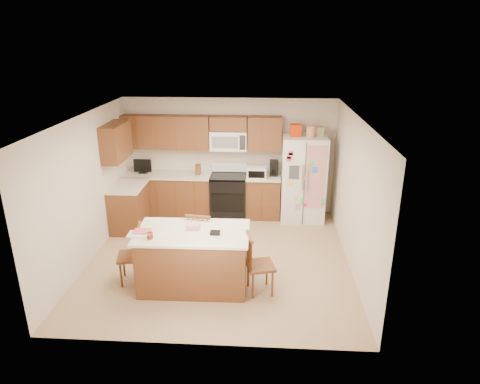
# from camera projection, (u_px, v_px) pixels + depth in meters

# --- Properties ---
(ground) EXTENTS (4.50, 4.50, 0.00)m
(ground) POSITION_uv_depth(u_px,v_px,m) (219.00, 258.00, 7.58)
(ground) COLOR tan
(ground) RESTS_ON ground
(room_shell) EXTENTS (4.60, 4.60, 2.52)m
(room_shell) POSITION_uv_depth(u_px,v_px,m) (218.00, 181.00, 7.08)
(room_shell) COLOR beige
(room_shell) RESTS_ON ground
(cabinetry) EXTENTS (3.36, 1.56, 2.15)m
(cabinetry) POSITION_uv_depth(u_px,v_px,m) (181.00, 177.00, 8.99)
(cabinetry) COLOR brown
(cabinetry) RESTS_ON ground
(stove) EXTENTS (0.76, 0.65, 1.13)m
(stove) POSITION_uv_depth(u_px,v_px,m) (229.00, 195.00, 9.22)
(stove) COLOR black
(stove) RESTS_ON ground
(refrigerator) EXTENTS (0.90, 0.79, 2.04)m
(refrigerator) POSITION_uv_depth(u_px,v_px,m) (303.00, 177.00, 8.92)
(refrigerator) COLOR white
(refrigerator) RESTS_ON ground
(island) EXTENTS (1.80, 1.02, 1.02)m
(island) POSITION_uv_depth(u_px,v_px,m) (194.00, 258.00, 6.61)
(island) COLOR brown
(island) RESTS_ON ground
(windsor_chair_left) EXTENTS (0.46, 0.48, 0.96)m
(windsor_chair_left) POSITION_uv_depth(u_px,v_px,m) (132.00, 256.00, 6.73)
(windsor_chair_left) COLOR brown
(windsor_chair_left) RESTS_ON ground
(windsor_chair_back) EXTENTS (0.48, 0.47, 1.01)m
(windsor_chair_back) POSITION_uv_depth(u_px,v_px,m) (201.00, 241.00, 7.14)
(windsor_chair_back) COLOR brown
(windsor_chair_back) RESTS_ON ground
(windsor_chair_right) EXTENTS (0.49, 0.50, 0.97)m
(windsor_chair_right) POSITION_uv_depth(u_px,v_px,m) (259.00, 265.00, 6.44)
(windsor_chair_right) COLOR brown
(windsor_chair_right) RESTS_ON ground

